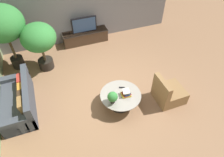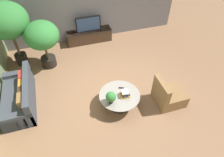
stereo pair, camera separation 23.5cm
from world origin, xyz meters
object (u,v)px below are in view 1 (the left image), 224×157
Objects in this scene: armchair_wicker at (168,93)px; potted_plant_tabletop at (113,97)px; potted_palm_tall at (2,25)px; couch_by_wall at (20,101)px; media_console at (85,37)px; potted_palm_corner at (39,39)px; coffee_table at (120,98)px; television at (84,25)px.

armchair_wicker is 2.36× the size of potted_plant_tabletop.
couch_by_wall is at bearing -89.75° from potted_palm_tall.
potted_palm_tall reaches higher than media_console.
media_console is at bearing 31.78° from potted_palm_corner.
potted_palm_corner is at bearing 126.16° from coffee_table.
potted_palm_tall reaches higher than armchair_wicker.
couch_by_wall is at bearing -135.00° from television.
media_console is 0.80× the size of potted_palm_tall.
potted_palm_tall reaches higher than coffee_table.
couch_by_wall is 2.38m from potted_palm_tall.
television is at bearing 21.29° from armchair_wicker.
potted_palm_tall is at bearing -179.75° from couch_by_wall.
potted_plant_tabletop is at bearing 85.90° from armchair_wicker.
media_console is 3.69m from couch_by_wall.
couch_by_wall is at bearing 161.60° from coffee_table.
potted_palm_tall is 1.33× the size of potted_palm_corner.
potted_plant_tabletop is at bearing -93.34° from television.
potted_palm_corner is 4.63× the size of potted_plant_tabletop.
potted_palm_corner is at bearing -148.26° from television.
potted_plant_tabletop reaches higher than coffee_table.
armchair_wicker reaches higher than couch_by_wall.
potted_palm_tall is at bearing 156.35° from potted_palm_corner.
potted_plant_tabletop is (-0.22, -3.69, 0.40)m from media_console.
armchair_wicker is (1.39, -0.30, -0.04)m from coffee_table.
television is 2.04m from potted_palm_corner.
coffee_table is 1.34× the size of armchair_wicker.
potted_palm_tall reaches higher than television.
potted_plant_tabletop is (1.49, -2.63, -0.50)m from potted_palm_corner.
potted_palm_corner is at bearing -23.65° from potted_palm_tall.
couch_by_wall is (-2.61, -2.61, 0.04)m from media_console.
armchair_wicker is at bearing -12.07° from coffee_table.
television is 1.13× the size of armchair_wicker.
potted_plant_tabletop is (2.40, -3.03, -0.98)m from potted_palm_tall.
armchair_wicker is (1.48, -3.81, -0.51)m from television.
coffee_table is 0.49m from potted_plant_tabletop.
armchair_wicker is (4.09, -1.20, -0.02)m from couch_by_wall.
coffee_table is at bearing -88.50° from media_console.
couch_by_wall is (-2.70, 0.90, -0.02)m from coffee_table.
television is at bearing 13.98° from potted_palm_tall.
potted_palm_corner reaches higher than media_console.
coffee_table is 1.42m from armchair_wicker.
couch_by_wall reaches higher than media_console.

